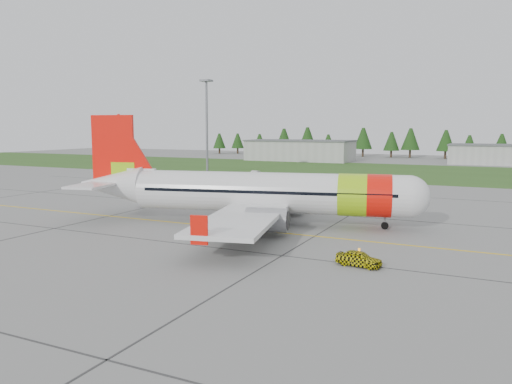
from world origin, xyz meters
The scene contains 10 objects.
ground centered at (0.00, 0.00, 0.00)m, with size 320.00×320.00×0.00m, color gray.
aircraft centered at (2.67, 11.37, 3.33)m, with size 37.64×35.31×11.55m.
follow_me_car centered at (16.27, -0.34, 1.70)m, with size 1.37×1.16×3.40m, color yellow.
service_van centered at (-19.81, 56.63, 2.01)m, with size 1.40×1.32×4.02m, color silver.
grass_strip centered at (0.00, 82.00, 0.01)m, with size 320.00×50.00×0.03m, color #30561E.
taxi_guideline centered at (0.00, 8.00, 0.01)m, with size 120.00×0.25×0.02m, color gold.
hangar_west centered at (-30.00, 110.00, 3.00)m, with size 32.00×14.00×6.00m, color #A8A8A3.
hangar_east centered at (25.00, 118.00, 2.60)m, with size 24.00×12.00×5.20m, color #A8A8A3.
floodlight_mast centered at (-32.00, 58.00, 10.00)m, with size 0.50×0.50×20.00m, color slate.
treeline centered at (0.00, 138.00, 5.00)m, with size 160.00×8.00×10.00m, color #1C3F14, non-canonical shape.
Camera 1 is at (24.91, -35.87, 10.13)m, focal length 35.00 mm.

